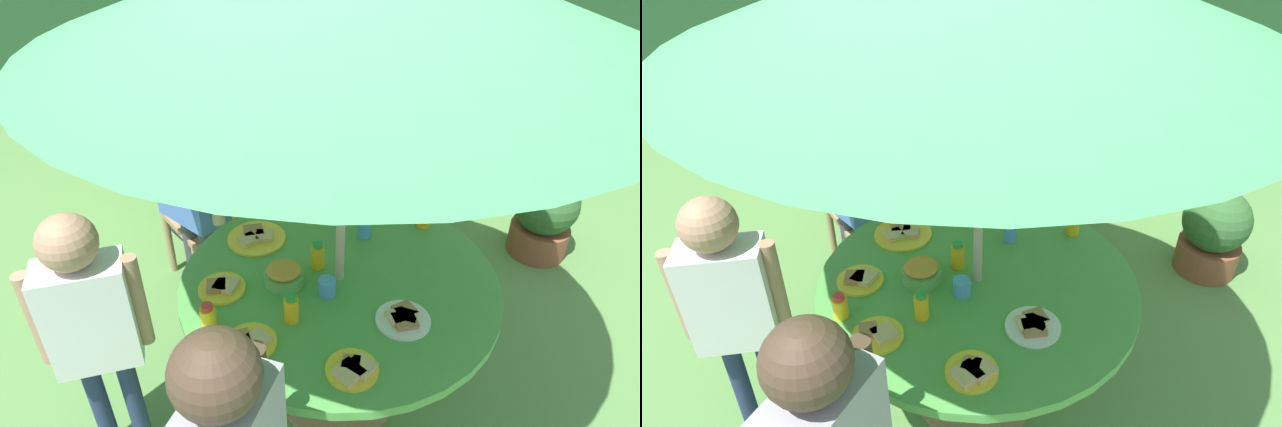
# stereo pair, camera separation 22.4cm
# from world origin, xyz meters

# --- Properties ---
(ground_plane) EXTENTS (10.00, 10.00, 0.02)m
(ground_plane) POSITION_xyz_m (0.00, 0.00, -0.01)
(ground_plane) COLOR #548442
(garden_table) EXTENTS (1.30, 1.30, 0.71)m
(garden_table) POSITION_xyz_m (0.00, 0.00, 0.56)
(garden_table) COLOR #93704C
(garden_table) RESTS_ON ground_plane
(wooden_chair) EXTENTS (0.65, 0.65, 0.98)m
(wooden_chair) POSITION_xyz_m (-0.79, 0.92, 0.54)
(wooden_chair) COLOR tan
(wooden_chair) RESTS_ON ground_plane
(dome_tent) EXTENTS (2.30, 2.30, 1.37)m
(dome_tent) POSITION_xyz_m (-0.44, 1.84, 0.68)
(dome_tent) COLOR #B2C63F
(dome_tent) RESTS_ON ground_plane
(potted_plant) EXTENTS (0.39, 0.39, 0.55)m
(potted_plant) POSITION_xyz_m (1.23, 1.18, 0.28)
(potted_plant) COLOR brown
(potted_plant) RESTS_ON ground_plane
(child_in_yellow_shirt) EXTENTS (0.25, 0.47, 1.42)m
(child_in_yellow_shirt) POSITION_xyz_m (-0.12, 0.90, 0.90)
(child_in_yellow_shirt) COLOR navy
(child_in_yellow_shirt) RESTS_ON ground_plane
(child_in_blue_shirt) EXTENTS (0.39, 0.36, 1.33)m
(child_in_blue_shirt) POSITION_xyz_m (-0.75, 0.57, 0.85)
(child_in_blue_shirt) COLOR #3F3F47
(child_in_blue_shirt) RESTS_ON ground_plane
(child_in_white_shirt) EXTENTS (0.39, 0.26, 1.19)m
(child_in_white_shirt) POSITION_xyz_m (-0.90, -0.32, 0.76)
(child_in_white_shirt) COLOR navy
(child_in_white_shirt) RESTS_ON ground_plane
(snack_bowl) EXTENTS (0.16, 0.16, 0.08)m
(snack_bowl) POSITION_xyz_m (-0.22, -0.04, 0.75)
(snack_bowl) COLOR #66B259
(snack_bowl) RESTS_ON garden_table
(plate_center_back) EXTENTS (0.20, 0.20, 0.03)m
(plate_center_back) POSITION_xyz_m (0.24, -0.23, 0.73)
(plate_center_back) COLOR white
(plate_center_back) RESTS_ON garden_table
(plate_near_left) EXTENTS (0.19, 0.19, 0.03)m
(plate_near_left) POSITION_xyz_m (-0.30, -0.38, 0.72)
(plate_near_left) COLOR yellow
(plate_near_left) RESTS_ON garden_table
(plate_mid_left) EXTENTS (0.26, 0.26, 0.03)m
(plate_mid_left) POSITION_xyz_m (-0.38, 0.24, 0.72)
(plate_mid_left) COLOR yellow
(plate_mid_left) RESTS_ON garden_table
(plate_front_edge) EXTENTS (0.18, 0.18, 0.03)m
(plate_front_edge) POSITION_xyz_m (0.06, -0.48, 0.73)
(plate_front_edge) COLOR yellow
(plate_front_edge) RESTS_ON garden_table
(plate_far_right) EXTENTS (0.19, 0.19, 0.03)m
(plate_far_right) POSITION_xyz_m (-0.46, -0.10, 0.73)
(plate_far_right) COLOR yellow
(plate_far_right) RESTS_ON garden_table
(juice_bottle_near_right) EXTENTS (0.06, 0.06, 0.12)m
(juice_bottle_near_right) POSITION_xyz_m (-0.09, 0.07, 0.77)
(juice_bottle_near_right) COLOR yellow
(juice_bottle_near_right) RESTS_ON garden_table
(juice_bottle_far_left) EXTENTS (0.06, 0.06, 0.12)m
(juice_bottle_far_left) POSITION_xyz_m (-0.17, -0.25, 0.77)
(juice_bottle_far_left) COLOR yellow
(juice_bottle_far_left) RESTS_ON garden_table
(juice_bottle_center_front) EXTENTS (0.06, 0.06, 0.12)m
(juice_bottle_center_front) POSITION_xyz_m (0.37, 0.39, 0.77)
(juice_bottle_center_front) COLOR yellow
(juice_bottle_center_front) RESTS_ON garden_table
(juice_bottle_mid_right) EXTENTS (0.06, 0.06, 0.10)m
(juice_bottle_mid_right) POSITION_xyz_m (-0.47, -0.30, 0.76)
(juice_bottle_mid_right) COLOR yellow
(juice_bottle_mid_right) RESTS_ON garden_table
(cup_near) EXTENTS (0.07, 0.07, 0.07)m
(cup_near) POSITION_xyz_m (-0.05, -0.10, 0.75)
(cup_near) COLOR #4C99D8
(cup_near) RESTS_ON garden_table
(cup_far) EXTENTS (0.06, 0.06, 0.07)m
(cup_far) POSITION_xyz_m (0.10, 0.29, 0.75)
(cup_far) COLOR #4C99D8
(cup_far) RESTS_ON garden_table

